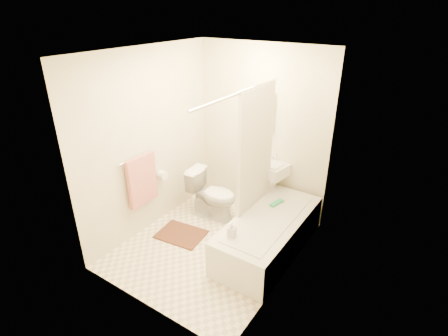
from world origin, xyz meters
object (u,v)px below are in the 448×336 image
Objects in this scene: toilet at (213,195)px; soap_bottle at (232,230)px; bathtub at (269,234)px; bath_mat at (181,234)px; sink at (270,187)px.

toilet is 1.20m from soap_bottle.
bath_mat is (-1.12, -0.37, -0.22)m from bathtub.
toilet is at bearing 82.49° from bath_mat.
bath_mat is 3.33× the size of soap_bottle.
sink is at bearing 57.15° from bath_mat.
bathtub is (1.03, -0.26, -0.12)m from toilet.
soap_bottle is (0.20, -1.33, 0.12)m from sink.
bathtub is at bearing 71.60° from soap_bottle.
bathtub is 9.06× the size of soap_bottle.
sink is at bearing 98.41° from soap_bottle.
soap_bottle reaches higher than bathtub.
sink is 0.88m from bathtub.
toilet is 0.83m from sink.
toilet reaches higher than bath_mat.
sink is 1.45× the size of bath_mat.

